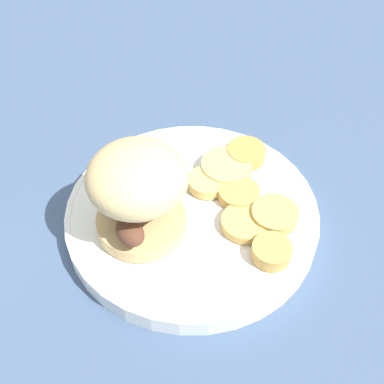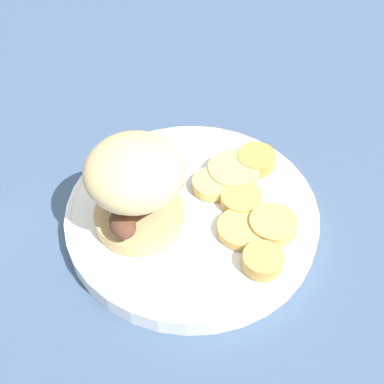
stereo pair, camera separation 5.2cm
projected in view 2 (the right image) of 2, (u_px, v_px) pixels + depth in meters
ground_plane at (192, 222)px, 0.56m from camera, size 4.00×4.00×0.00m
dinner_plate at (192, 215)px, 0.55m from camera, size 0.26×0.26×0.02m
sandwich at (136, 183)px, 0.49m from camera, size 0.10×0.10×0.10m
potato_round_0 at (241, 229)px, 0.52m from camera, size 0.05×0.05×0.01m
potato_round_1 at (234, 172)px, 0.56m from camera, size 0.05×0.05×0.01m
potato_round_2 at (212, 184)px, 0.55m from camera, size 0.04×0.04×0.01m
potato_round_3 at (273, 225)px, 0.52m from camera, size 0.05×0.05×0.01m
potato_round_4 at (262, 261)px, 0.49m from camera, size 0.04×0.04×0.01m
potato_round_5 at (256, 160)px, 0.58m from camera, size 0.04×0.04×0.01m
potato_round_6 at (241, 198)px, 0.54m from camera, size 0.04×0.04×0.01m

